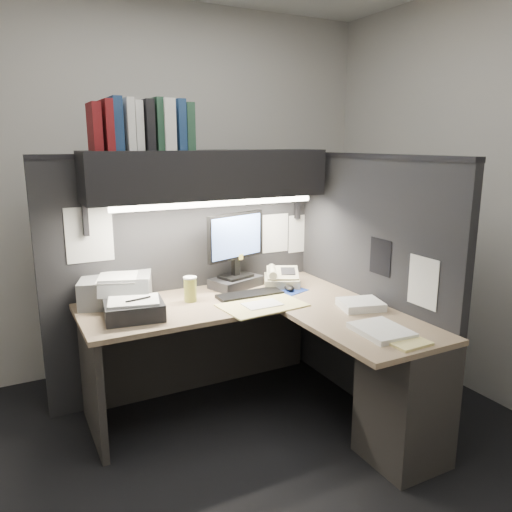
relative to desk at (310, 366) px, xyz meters
name	(u,v)px	position (x,y,z in m)	size (l,w,h in m)	color
floor	(244,455)	(-0.43, 0.00, -0.44)	(3.50, 3.50, 0.00)	black
wall_back	(156,189)	(-0.43, 1.50, 0.91)	(3.50, 0.04, 2.70)	#B8B5AF
wall_right	(483,197)	(1.32, 0.00, 0.91)	(0.04, 3.00, 2.70)	#B8B5AF
partition_back	(188,276)	(-0.40, 0.93, 0.36)	(1.90, 0.06, 1.60)	black
partition_right	(368,286)	(0.55, 0.18, 0.36)	(0.06, 1.50, 1.60)	black
desk	(310,366)	(0.00, 0.00, 0.00)	(1.70, 1.53, 0.73)	#9C8563
overhead_shelf	(208,174)	(-0.30, 0.75, 1.06)	(1.55, 0.34, 0.30)	black
task_light_tube	(218,203)	(-0.30, 0.61, 0.89)	(0.04, 0.04, 1.32)	white
monitor	(236,258)	(-0.11, 0.76, 0.49)	(0.46, 0.30, 0.51)	black
keyboard	(250,295)	(-0.12, 0.53, 0.30)	(0.43, 0.14, 0.02)	black
mousepad	(290,290)	(0.17, 0.52, 0.29)	(0.19, 0.18, 0.00)	navy
mouse	(289,288)	(0.16, 0.51, 0.31)	(0.06, 0.10, 0.04)	black
telephone	(282,278)	(0.19, 0.66, 0.34)	(0.24, 0.25, 0.10)	#BEB792
coffee_cup	(190,290)	(-0.49, 0.61, 0.36)	(0.08, 0.08, 0.15)	#B9B64A
printer	(116,289)	(-0.91, 0.80, 0.37)	(0.41, 0.35, 0.17)	gray
notebook_stack	(134,310)	(-0.88, 0.47, 0.34)	(0.32, 0.27, 0.10)	black
open_folder	(262,305)	(-0.14, 0.32, 0.29)	(0.49, 0.32, 0.01)	#DED17D
paper_stack_a	(361,304)	(0.36, 0.01, 0.31)	(0.24, 0.20, 0.05)	white
paper_stack_b	(381,331)	(0.20, -0.35, 0.30)	(0.24, 0.29, 0.03)	white
manila_stack	(401,339)	(0.22, -0.48, 0.29)	(0.19, 0.25, 0.01)	#DED17D
binder_row	(143,125)	(-0.70, 0.75, 1.35)	(0.59, 0.26, 0.30)	maroon
pinned_papers	(264,244)	(0.00, 0.56, 0.61)	(1.76, 1.31, 0.51)	white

